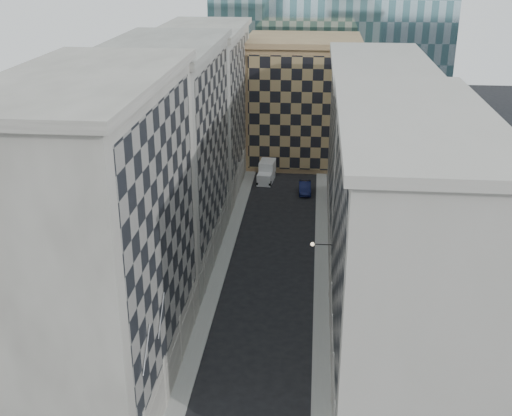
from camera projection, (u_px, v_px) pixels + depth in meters
The scene contains 12 objects.
sidewalk_west at pixel (220, 269), 66.75m from camera, with size 1.50×100.00×0.15m, color gray.
sidewalk_east at pixel (321, 273), 65.83m from camera, with size 1.50×100.00×0.15m, color gray.
bldg_left_a at pixel (99, 243), 45.28m from camera, with size 10.80×22.80×23.70m.
bldg_left_b at pixel (168, 155), 65.73m from camera, with size 10.80×22.80×22.70m.
bldg_left_c at pixel (204, 109), 86.18m from camera, with size 10.80×22.80×21.70m.
bldg_right_a at pixel (403, 250), 47.63m from camera, with size 10.80×26.80×20.70m.
bldg_right_b at pixel (375, 149), 72.67m from camera, with size 10.80×28.80×19.70m.
tan_block at pixel (303, 100), 97.45m from camera, with size 16.80×14.80×18.80m.
flagpoles_left at pixel (154, 332), 41.70m from camera, with size 0.10×6.33×2.33m.
bracket_lamp at pixel (314, 244), 58.05m from camera, with size 1.98×0.36×0.36m.
box_truck at pixel (267, 173), 91.55m from camera, with size 2.45×5.18×2.76m.
dark_car at pixel (305, 188), 87.15m from camera, with size 1.60×4.59×1.51m, color #11163E.
Camera 1 is at (4.07, -28.71, 31.31)m, focal length 45.00 mm.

